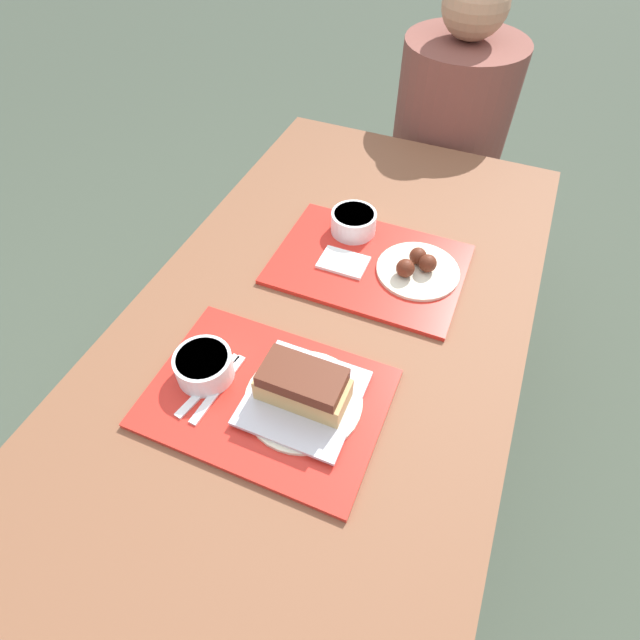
# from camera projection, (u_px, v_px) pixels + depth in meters

# --- Properties ---
(ground_plane) EXTENTS (12.00, 12.00, 0.00)m
(ground_plane) POSITION_uv_depth(u_px,v_px,m) (314.00, 485.00, 1.62)
(ground_plane) COLOR #424C3D
(picnic_table) EXTENTS (0.85, 1.74, 0.75)m
(picnic_table) POSITION_uv_depth(u_px,v_px,m) (311.00, 369.00, 1.12)
(picnic_table) COLOR brown
(picnic_table) RESTS_ON ground_plane
(picnic_bench_far) EXTENTS (0.81, 0.28, 0.43)m
(picnic_bench_far) POSITION_uv_depth(u_px,v_px,m) (420.00, 204.00, 1.99)
(picnic_bench_far) COLOR brown
(picnic_bench_far) RESTS_ON ground_plane
(tray_near) EXTENTS (0.45, 0.32, 0.01)m
(tray_near) POSITION_uv_depth(u_px,v_px,m) (267.00, 398.00, 0.96)
(tray_near) COLOR red
(tray_near) RESTS_ON picnic_table
(tray_far) EXTENTS (0.45, 0.32, 0.01)m
(tray_far) POSITION_uv_depth(u_px,v_px,m) (369.00, 264.00, 1.20)
(tray_far) COLOR red
(tray_far) RESTS_ON picnic_table
(bowl_coleslaw_near) EXTENTS (0.11, 0.11, 0.05)m
(bowl_coleslaw_near) POSITION_uv_depth(u_px,v_px,m) (204.00, 365.00, 0.96)
(bowl_coleslaw_near) COLOR white
(bowl_coleslaw_near) RESTS_ON tray_near
(brisket_sandwich_plate) EXTENTS (0.22, 0.22, 0.09)m
(brisket_sandwich_plate) POSITION_uv_depth(u_px,v_px,m) (303.00, 391.00, 0.92)
(brisket_sandwich_plate) COLOR beige
(brisket_sandwich_plate) RESTS_ON tray_near
(plastic_fork_near) EXTENTS (0.05, 0.17, 0.00)m
(plastic_fork_near) POSITION_uv_depth(u_px,v_px,m) (209.00, 385.00, 0.97)
(plastic_fork_near) COLOR white
(plastic_fork_near) RESTS_ON tray_near
(plastic_knife_near) EXTENTS (0.03, 0.17, 0.00)m
(plastic_knife_near) POSITION_uv_depth(u_px,v_px,m) (218.00, 389.00, 0.96)
(plastic_knife_near) COLOR white
(plastic_knife_near) RESTS_ON tray_near
(condiment_packet) EXTENTS (0.04, 0.03, 0.01)m
(condiment_packet) POSITION_uv_depth(u_px,v_px,m) (275.00, 364.00, 1.00)
(condiment_packet) COLOR #3F3F47
(condiment_packet) RESTS_ON tray_near
(bowl_coleslaw_far) EXTENTS (0.11, 0.11, 0.05)m
(bowl_coleslaw_far) POSITION_uv_depth(u_px,v_px,m) (354.00, 221.00, 1.25)
(bowl_coleslaw_far) COLOR white
(bowl_coleslaw_far) RESTS_ON tray_far
(wings_plate_far) EXTENTS (0.19, 0.19, 0.05)m
(wings_plate_far) POSITION_uv_depth(u_px,v_px,m) (417.00, 267.00, 1.16)
(wings_plate_far) COLOR beige
(wings_plate_far) RESTS_ON tray_far
(napkin_far) EXTENTS (0.11, 0.08, 0.01)m
(napkin_far) POSITION_uv_depth(u_px,v_px,m) (343.00, 262.00, 1.19)
(napkin_far) COLOR white
(napkin_far) RESTS_ON tray_far
(person_seated_across) EXTENTS (0.38, 0.38, 0.74)m
(person_seated_across) POSITION_uv_depth(u_px,v_px,m) (452.00, 117.00, 1.69)
(person_seated_across) COLOR brown
(person_seated_across) RESTS_ON picnic_bench_far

